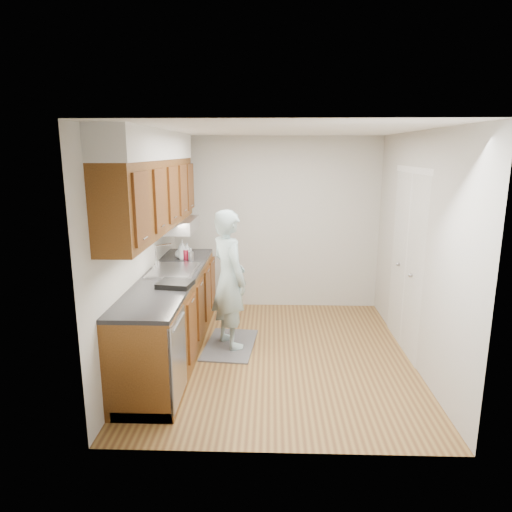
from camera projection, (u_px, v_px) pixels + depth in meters
The scene contains 16 objects.
floor at pixel (277, 355), 5.25m from camera, with size 3.50×3.50×0.00m, color olive.
ceiling at pixel (279, 130), 4.68m from camera, with size 3.50×3.50×0.00m, color white.
wall_left at pixel (142, 248), 5.01m from camera, with size 0.02×3.50×2.50m, color #B8B5AC.
wall_right at pixel (417, 250), 4.92m from camera, with size 0.02×3.50×2.50m, color #B8B5AC.
wall_back at pixel (276, 224), 6.67m from camera, with size 3.00×0.02×2.50m, color #B8B5AC.
counter at pixel (171, 313), 5.17m from camera, with size 0.64×2.80×1.30m.
upper_cabinets at pixel (155, 183), 4.89m from camera, with size 0.47×2.80×1.21m.
closet_door at pixel (406, 263), 5.26m from camera, with size 0.02×1.22×2.05m, color white.
floor_mat at pixel (230, 345), 5.50m from camera, with size 0.56×0.96×0.02m, color slate.
person at pixel (229, 270), 5.29m from camera, with size 0.65×0.43×1.85m, color #9EBDC1.
soap_bottle_a at pixel (182, 250), 5.78m from camera, with size 0.10×0.10×0.25m, color silver.
soap_bottle_b at pixel (187, 251), 5.79m from camera, with size 0.09×0.10×0.21m, color silver.
soap_bottle_c at pixel (179, 252), 5.88m from camera, with size 0.12×0.12×0.15m, color silver.
soda_can at pixel (186, 255), 5.77m from camera, with size 0.07×0.07×0.13m, color maroon.
steel_can at pixel (191, 256), 5.72m from camera, with size 0.06×0.06×0.12m, color #A5A5AA.
dish_rack at pixel (175, 284), 4.64m from camera, with size 0.34×0.28×0.05m, color black.
Camera 1 is at (-0.08, -4.86, 2.29)m, focal length 32.00 mm.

